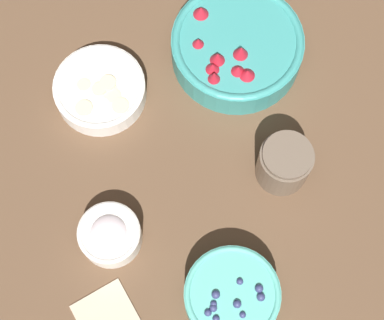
{
  "coord_description": "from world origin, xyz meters",
  "views": [
    {
      "loc": [
        -0.31,
        0.03,
        1.06
      ],
      "look_at": [
        0.04,
        0.01,
        0.04
      ],
      "focal_mm": 60.0,
      "sensor_mm": 36.0,
      "label": 1
    }
  ],
  "objects": [
    {
      "name": "ground_plane",
      "position": [
        0.0,
        0.0,
        0.0
      ],
      "size": [
        4.0,
        4.0,
        0.0
      ],
      "primitive_type": "plane",
      "color": "brown"
    },
    {
      "name": "bowl_blueberries",
      "position": [
        -0.19,
        -0.04,
        0.03
      ],
      "size": [
        0.15,
        0.15,
        0.07
      ],
      "color": "#56B7A8",
      "rests_on": "ground_plane"
    },
    {
      "name": "jar_chocolate",
      "position": [
        0.02,
        -0.14,
        0.04
      ],
      "size": [
        0.09,
        0.09,
        0.09
      ],
      "color": "brown",
      "rests_on": "ground_plane"
    },
    {
      "name": "bowl_cream",
      "position": [
        -0.08,
        0.15,
        0.03
      ],
      "size": [
        0.1,
        0.1,
        0.06
      ],
      "color": "white",
      "rests_on": "ground_plane"
    },
    {
      "name": "bowl_bananas",
      "position": [
        0.18,
        0.16,
        0.03
      ],
      "size": [
        0.16,
        0.16,
        0.04
      ],
      "color": "white",
      "rests_on": "ground_plane"
    },
    {
      "name": "bowl_strawberries",
      "position": [
        0.25,
        -0.08,
        0.04
      ],
      "size": [
        0.24,
        0.24,
        0.08
      ],
      "color": "teal",
      "rests_on": "ground_plane"
    }
  ]
}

